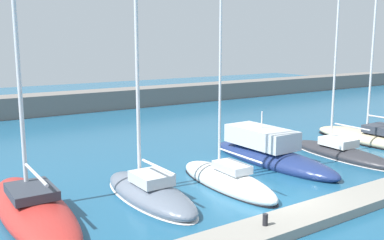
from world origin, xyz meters
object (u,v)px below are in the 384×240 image
at_px(sailboat_slate_third, 149,191).
at_px(motorboat_navy_fifth, 269,153).
at_px(sailboat_white_fourth, 227,180).
at_px(dock_bollard, 265,220).
at_px(sailboat_red_second, 33,205).
at_px(sailboat_sand_seventh, 377,138).
at_px(sailboat_charcoal_sixth, 341,152).

height_order(sailboat_slate_third, motorboat_navy_fifth, sailboat_slate_third).
distance_m(sailboat_white_fourth, dock_bollard, 5.76).
bearing_deg(sailboat_slate_third, motorboat_navy_fifth, -80.66).
relative_size(sailboat_white_fourth, motorboat_navy_fifth, 1.20).
distance_m(sailboat_red_second, sailboat_sand_seventh, 23.64).
xyz_separation_m(sailboat_slate_third, motorboat_navy_fifth, (8.89, 1.45, 0.19)).
height_order(sailboat_white_fourth, sailboat_sand_seventh, sailboat_sand_seventh).
xyz_separation_m(sailboat_red_second, dock_bollard, (6.60, -6.69, 0.14)).
xyz_separation_m(sailboat_charcoal_sixth, sailboat_sand_seventh, (5.32, 1.00, 0.03)).
xyz_separation_m(motorboat_navy_fifth, dock_bollard, (-7.23, -7.26, 0.04)).
distance_m(sailboat_slate_third, sailboat_sand_seventh, 18.72).
bearing_deg(sailboat_charcoal_sixth, dock_bollard, 118.39).
bearing_deg(dock_bollard, motorboat_navy_fifth, 45.14).
bearing_deg(sailboat_charcoal_sixth, sailboat_red_second, 89.49).
xyz_separation_m(sailboat_slate_third, sailboat_white_fourth, (4.05, -0.59, -0.09)).
relative_size(sailboat_slate_third, sailboat_charcoal_sixth, 1.06).
height_order(sailboat_red_second, dock_bollard, sailboat_red_second).
relative_size(sailboat_red_second, sailboat_sand_seventh, 1.11).
bearing_deg(sailboat_sand_seventh, motorboat_navy_fifth, 86.62).
distance_m(sailboat_slate_third, motorboat_navy_fifth, 9.01).
distance_m(sailboat_white_fourth, motorboat_navy_fifth, 5.25).
height_order(motorboat_navy_fifth, sailboat_sand_seventh, sailboat_sand_seventh).
relative_size(sailboat_white_fourth, sailboat_charcoal_sixth, 0.89).
height_order(motorboat_navy_fifth, dock_bollard, motorboat_navy_fifth).
relative_size(sailboat_charcoal_sixth, sailboat_sand_seventh, 0.71).
relative_size(sailboat_red_second, sailboat_white_fourth, 1.74).
bearing_deg(dock_bollard, sailboat_charcoal_sixth, 25.33).
bearing_deg(sailboat_slate_third, sailboat_charcoal_sixth, -91.05).
height_order(sailboat_slate_third, dock_bollard, sailboat_slate_third).
relative_size(sailboat_red_second, sailboat_slate_third, 1.46).
xyz_separation_m(sailboat_white_fourth, sailboat_charcoal_sixth, (9.33, 0.32, 0.06)).
height_order(sailboat_red_second, sailboat_sand_seventh, sailboat_red_second).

